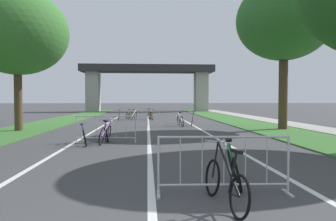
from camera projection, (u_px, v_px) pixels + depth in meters
grass_verge_left at (52, 123)px, 22.15m from camera, size 3.22×51.15×0.05m
grass_verge_right at (240, 122)px, 23.09m from camera, size 3.22×51.15×0.05m
sidewalk_path_right at (274, 121)px, 23.27m from camera, size 2.05×51.15×0.08m
lane_stripe_center at (149, 131)px, 16.51m from camera, size 0.14×29.59×0.01m
lane_stripe_right_lane at (202, 130)px, 16.71m from camera, size 0.14×29.59×0.01m
lane_stripe_left_lane at (93, 131)px, 16.31m from camera, size 0.14×29.59×0.01m
overpass_bridge at (148, 78)px, 43.74m from camera, size 18.84×3.71×6.60m
tree_left_oak_mid at (17, 32)px, 16.07m from camera, size 5.30×5.30×7.51m
tree_right_oak_near at (284, 21)px, 16.95m from camera, size 5.25×5.25×8.35m
crowd_barrier_nearest at (224, 166)px, 5.41m from camera, size 2.39×0.53×1.05m
crowd_barrier_second at (106, 129)px, 12.06m from camera, size 2.38×0.46×1.05m
crowd_barrier_third at (166, 118)px, 19.11m from camera, size 2.39×0.49×1.05m
crowd_barrier_fourth at (134, 114)px, 25.81m from camera, size 2.40×0.55×1.05m
bicycle_white_0 at (180, 120)px, 19.71m from camera, size 0.52×1.65×0.90m
bicycle_teal_1 at (119, 116)px, 25.29m from camera, size 0.52×1.64×0.91m
bicycle_green_2 at (234, 167)px, 6.01m from camera, size 0.53×1.62×0.96m
bicycle_black_3 at (225, 183)px, 4.82m from camera, size 0.47×1.73×1.00m
bicycle_blue_4 at (84, 135)px, 11.50m from camera, size 0.53×1.69×0.90m
bicycle_red_5 at (192, 120)px, 19.65m from camera, size 0.46×1.58×0.92m
bicycle_yellow_6 at (128, 115)px, 26.33m from camera, size 0.70×1.59×0.96m
bicycle_purple_7 at (105, 134)px, 11.70m from camera, size 0.59×1.64×0.99m
bicycle_orange_8 at (152, 115)px, 25.46m from camera, size 0.53×1.74×1.02m
bicycle_silver_9 at (106, 133)px, 12.43m from camera, size 0.59×1.65×0.93m
bicycle_white_10 at (134, 116)px, 25.35m from camera, size 0.67×1.75×0.90m
bicycle_teal_11 at (149, 115)px, 26.37m from camera, size 0.57×1.61×0.98m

